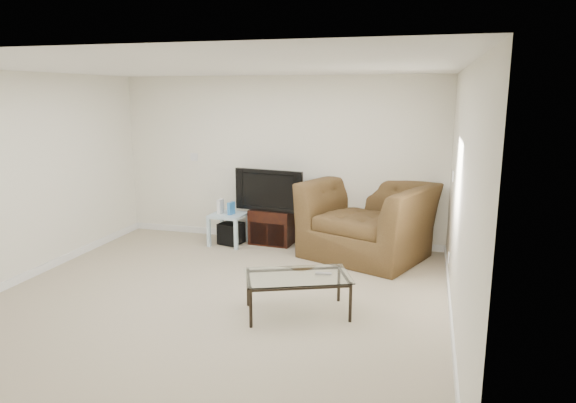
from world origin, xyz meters
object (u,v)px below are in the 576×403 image
(television, at_px, (272,189))
(tv_stand, at_px, (273,226))
(recliner, at_px, (368,207))
(coffee_table, at_px, (297,295))
(subwoofer, at_px, (231,233))
(side_table, at_px, (229,229))

(television, bearing_deg, tv_stand, 93.64)
(television, height_order, recliner, recliner)
(tv_stand, xyz_separation_m, coffee_table, (1.00, -2.38, -0.06))
(subwoofer, height_order, coffee_table, coffee_table)
(television, xyz_separation_m, coffee_table, (1.00, -2.35, -0.63))
(television, distance_m, side_table, 0.89)
(coffee_table, bearing_deg, tv_stand, 112.76)
(tv_stand, height_order, coffee_table, tv_stand)
(subwoofer, bearing_deg, side_table, -149.93)
(tv_stand, height_order, television, television)
(side_table, relative_size, coffee_table, 0.46)
(recliner, bearing_deg, side_table, -157.98)
(tv_stand, relative_size, side_table, 1.29)
(recliner, height_order, coffee_table, recliner)
(side_table, bearing_deg, coffee_table, -52.95)
(subwoofer, bearing_deg, television, 17.49)
(television, bearing_deg, recliner, 0.64)
(subwoofer, bearing_deg, recliner, -0.50)
(side_table, bearing_deg, recliner, 0.00)
(television, relative_size, coffee_table, 0.94)
(subwoofer, distance_m, coffee_table, 2.68)
(side_table, distance_m, recliner, 2.13)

